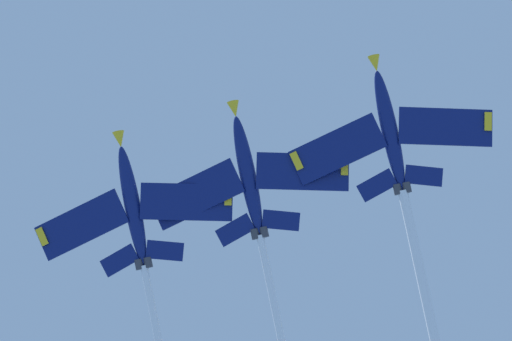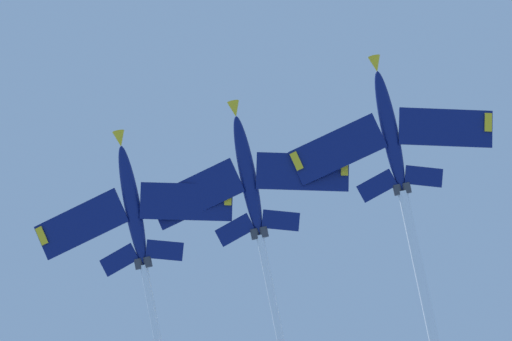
# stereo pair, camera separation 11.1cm
# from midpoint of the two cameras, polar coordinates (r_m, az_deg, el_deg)

# --- Properties ---
(jet_inner_left) EXTENTS (20.04, 38.93, 16.48)m
(jet_inner_left) POSITION_cam_midpoint_polar(r_m,az_deg,el_deg) (110.51, 7.41, -1.67)
(jet_inner_left) COLOR navy
(jet_centre) EXTENTS (20.02, 43.33, 18.83)m
(jet_centre) POSITION_cam_midpoint_polar(r_m,az_deg,el_deg) (110.91, 0.23, -3.56)
(jet_centre) COLOR navy
(jet_inner_right) EXTENTS (20.02, 39.32, 16.49)m
(jet_inner_right) POSITION_cam_midpoint_polar(r_m,az_deg,el_deg) (112.23, -5.69, -4.40)
(jet_inner_right) COLOR navy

